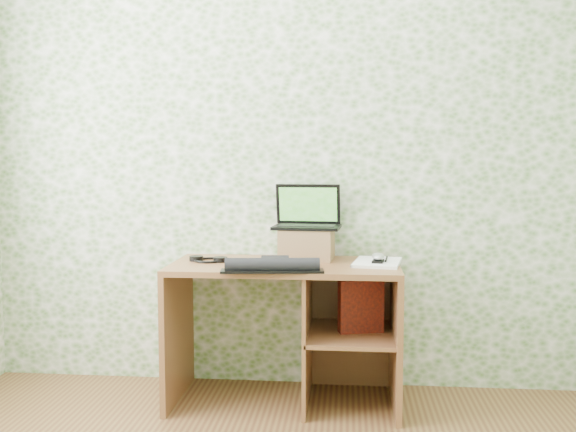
# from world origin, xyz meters

# --- Properties ---
(wall_back) EXTENTS (3.50, 0.00, 3.50)m
(wall_back) POSITION_xyz_m (0.00, 1.75, 1.30)
(wall_back) COLOR white
(wall_back) RESTS_ON ground
(desk) EXTENTS (1.20, 0.60, 0.75)m
(desk) POSITION_xyz_m (0.08, 1.47, 0.48)
(desk) COLOR brown
(desk) RESTS_ON floor
(riser) EXTENTS (0.30, 0.26, 0.17)m
(riser) POSITION_xyz_m (0.11, 1.58, 0.84)
(riser) COLOR olive
(riser) RESTS_ON desk
(laptop) EXTENTS (0.38, 0.28, 0.24)m
(laptop) POSITION_xyz_m (0.11, 1.62, 0.98)
(laptop) COLOR black
(laptop) RESTS_ON riser
(keyboard) EXTENTS (0.51, 0.30, 0.07)m
(keyboard) POSITION_xyz_m (-0.03, 1.24, 0.77)
(keyboard) COLOR black
(keyboard) RESTS_ON desk
(headphones) EXTENTS (0.21, 0.18, 0.03)m
(headphones) POSITION_xyz_m (-0.42, 1.47, 0.76)
(headphones) COLOR black
(headphones) RESTS_ON desk
(notepad) EXTENTS (0.28, 0.36, 0.02)m
(notepad) POSITION_xyz_m (0.49, 1.47, 0.76)
(notepad) COLOR white
(notepad) RESTS_ON desk
(mouse) EXTENTS (0.08, 0.11, 0.04)m
(mouse) POSITION_xyz_m (0.49, 1.43, 0.78)
(mouse) COLOR #B7B7BA
(mouse) RESTS_ON notepad
(pen) EXTENTS (0.03, 0.17, 0.01)m
(pen) POSITION_xyz_m (0.54, 1.52, 0.77)
(pen) COLOR black
(pen) RESTS_ON notepad
(red_box) EXTENTS (0.24, 0.13, 0.28)m
(red_box) POSITION_xyz_m (0.40, 1.44, 0.53)
(red_box) COLOR maroon
(red_box) RESTS_ON desk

